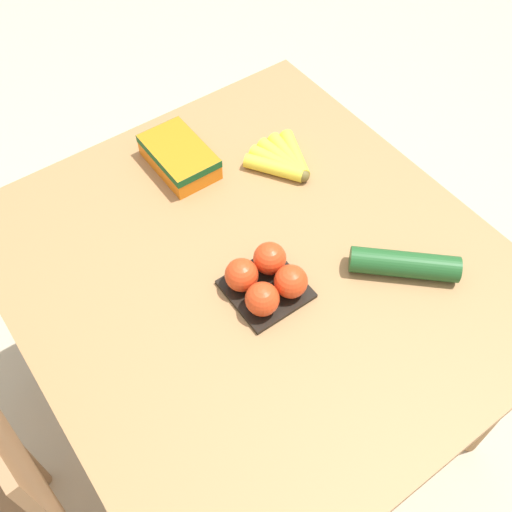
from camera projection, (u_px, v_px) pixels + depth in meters
The scene contains 6 objects.
ground_plane at pixel (256, 400), 1.88m from camera, with size 12.00×12.00×0.00m, color #B7A88E.
dining_table at pixel (256, 290), 1.37m from camera, with size 1.08×0.99×0.73m.
banana_bunch at pixel (284, 161), 1.45m from camera, with size 0.16×0.17×0.04m.
tomato_pack at pixel (266, 280), 1.22m from camera, with size 0.15×0.15×0.08m.
carrot_bag at pixel (179, 155), 1.44m from camera, with size 0.20×0.12×0.06m.
cucumber_near at pixel (404, 264), 1.26m from camera, with size 0.20×0.20×0.06m.
Camera 1 is at (-0.61, 0.44, 1.78)m, focal length 42.00 mm.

